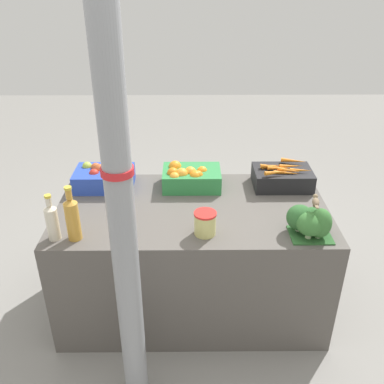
% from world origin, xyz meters
% --- Properties ---
extents(ground_plane, '(10.00, 10.00, 0.00)m').
position_xyz_m(ground_plane, '(0.00, 0.00, 0.00)').
color(ground_plane, gray).
extents(market_table, '(1.62, 0.87, 0.75)m').
position_xyz_m(market_table, '(0.00, 0.00, 0.37)').
color(market_table, '#56514C').
rests_on(market_table, ground_plane).
extents(support_pole, '(0.13, 0.13, 2.42)m').
position_xyz_m(support_pole, '(-0.30, -0.71, 1.21)').
color(support_pole, gray).
rests_on(support_pole, ground_plane).
extents(apple_crate, '(0.37, 0.26, 0.15)m').
position_xyz_m(apple_crate, '(-0.55, 0.26, 0.82)').
color(apple_crate, '#2847B7').
rests_on(apple_crate, market_table).
extents(orange_crate, '(0.37, 0.26, 0.15)m').
position_xyz_m(orange_crate, '(-0.01, 0.25, 0.82)').
color(orange_crate, '#2D8442').
rests_on(orange_crate, market_table).
extents(carrot_crate, '(0.37, 0.26, 0.15)m').
position_xyz_m(carrot_crate, '(0.59, 0.26, 0.81)').
color(carrot_crate, black).
rests_on(carrot_crate, market_table).
extents(broccoli_pile, '(0.24, 0.22, 0.18)m').
position_xyz_m(broccoli_pile, '(0.63, -0.30, 0.83)').
color(broccoli_pile, '#2D602D').
rests_on(broccoli_pile, market_table).
extents(juice_bottle_cloudy, '(0.07, 0.07, 0.26)m').
position_xyz_m(juice_bottle_cloudy, '(-0.73, -0.33, 0.86)').
color(juice_bottle_cloudy, beige).
rests_on(juice_bottle_cloudy, market_table).
extents(juice_bottle_amber, '(0.07, 0.07, 0.31)m').
position_xyz_m(juice_bottle_amber, '(-0.62, -0.33, 0.88)').
color(juice_bottle_amber, gold).
rests_on(juice_bottle_amber, market_table).
extents(pickle_jar, '(0.12, 0.12, 0.13)m').
position_xyz_m(pickle_jar, '(0.07, -0.29, 0.81)').
color(pickle_jar, '#D1CC75').
rests_on(pickle_jar, market_table).
extents(sparrow_bird, '(0.05, 0.14, 0.05)m').
position_xyz_m(sparrow_bird, '(0.64, -0.30, 0.95)').
color(sparrow_bird, '#4C3D2D').
rests_on(sparrow_bird, broccoli_pile).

